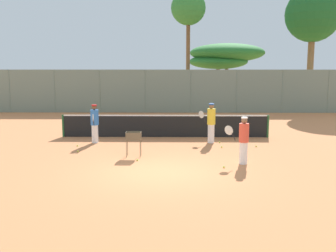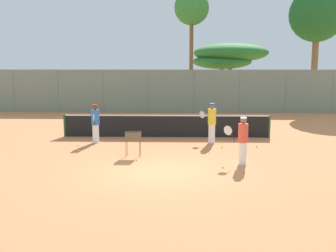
% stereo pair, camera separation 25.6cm
% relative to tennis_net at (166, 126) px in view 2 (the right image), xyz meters
% --- Properties ---
extents(ground_plane, '(80.00, 80.00, 0.00)m').
position_rel_tennis_net_xyz_m(ground_plane, '(0.00, -6.34, -0.56)').
color(ground_plane, '#D37F4C').
extents(tennis_net, '(9.89, 0.10, 1.07)m').
position_rel_tennis_net_xyz_m(tennis_net, '(0.00, 0.00, 0.00)').
color(tennis_net, '#26592D').
rests_on(tennis_net, ground_plane).
extents(back_fence, '(29.96, 0.08, 3.13)m').
position_rel_tennis_net_xyz_m(back_fence, '(0.00, 10.11, 1.01)').
color(back_fence, gray).
rests_on(back_fence, ground_plane).
extents(tree_0, '(4.23, 4.23, 9.43)m').
position_rel_tennis_net_xyz_m(tree_0, '(11.13, 12.76, 6.68)').
color(tree_0, brown).
rests_on(tree_0, ground_plane).
extents(tree_1, '(4.95, 4.95, 4.37)m').
position_rel_tennis_net_xyz_m(tree_1, '(4.19, 15.22, 3.17)').
color(tree_1, brown).
rests_on(tree_1, ground_plane).
extents(tree_2, '(2.61, 2.61, 9.01)m').
position_rel_tennis_net_xyz_m(tree_2, '(1.50, 11.89, 7.01)').
color(tree_2, brown).
rests_on(tree_2, ground_plane).
extents(tree_3, '(6.30, 6.30, 5.28)m').
position_rel_tennis_net_xyz_m(tree_3, '(4.93, 15.34, 3.92)').
color(tree_3, brown).
rests_on(tree_3, ground_plane).
extents(player_white_outfit, '(0.86, 0.41, 1.64)m').
position_rel_tennis_net_xyz_m(player_white_outfit, '(2.81, -5.21, 0.29)').
color(player_white_outfit, white).
rests_on(player_white_outfit, ground_plane).
extents(player_red_cap, '(0.35, 0.91, 1.70)m').
position_rel_tennis_net_xyz_m(player_red_cap, '(-3.07, -1.50, 0.32)').
color(player_red_cap, white).
rests_on(player_red_cap, ground_plane).
extents(player_yellow_shirt, '(0.76, 0.67, 1.75)m').
position_rel_tennis_net_xyz_m(player_yellow_shirt, '(2.05, -1.41, 0.35)').
color(player_yellow_shirt, white).
rests_on(player_yellow_shirt, ground_plane).
extents(ball_cart, '(0.56, 0.41, 0.94)m').
position_rel_tennis_net_xyz_m(ball_cart, '(-1.08, -4.15, 0.15)').
color(ball_cart, brown).
rests_on(ball_cart, ground_plane).
extents(tennis_ball_0, '(0.07, 0.07, 0.07)m').
position_rel_tennis_net_xyz_m(tennis_ball_0, '(-0.90, -4.82, -0.53)').
color(tennis_ball_0, '#D1E54C').
rests_on(tennis_ball_0, ground_plane).
extents(tennis_ball_1, '(0.07, 0.07, 0.07)m').
position_rel_tennis_net_xyz_m(tennis_ball_1, '(-3.38, -3.40, -0.53)').
color(tennis_ball_1, '#D1E54C').
rests_on(tennis_ball_1, ground_plane).
extents(tennis_ball_2, '(0.07, 0.07, 0.07)m').
position_rel_tennis_net_xyz_m(tennis_ball_2, '(2.08, -5.76, -0.53)').
color(tennis_ball_2, '#D1E54C').
rests_on(tennis_ball_2, ground_plane).
extents(tennis_ball_3, '(0.07, 0.07, 0.07)m').
position_rel_tennis_net_xyz_m(tennis_ball_3, '(2.41, -2.47, -0.53)').
color(tennis_ball_3, '#D1E54C').
rests_on(tennis_ball_3, ground_plane).
extents(tennis_ball_4, '(0.07, 0.07, 0.07)m').
position_rel_tennis_net_xyz_m(tennis_ball_4, '(3.87, -2.30, -0.53)').
color(tennis_ball_4, '#D1E54C').
rests_on(tennis_ball_4, ground_plane).
extents(tennis_ball_5, '(0.07, 0.07, 0.07)m').
position_rel_tennis_net_xyz_m(tennis_ball_5, '(2.44, -1.43, -0.53)').
color(tennis_ball_5, '#D1E54C').
rests_on(tennis_ball_5, ground_plane).
extents(tennis_ball_6, '(0.07, 0.07, 0.07)m').
position_rel_tennis_net_xyz_m(tennis_ball_6, '(3.33, -2.59, -0.53)').
color(tennis_ball_6, '#D1E54C').
rests_on(tennis_ball_6, ground_plane).
extents(tennis_ball_7, '(0.07, 0.07, 0.07)m').
position_rel_tennis_net_xyz_m(tennis_ball_7, '(-3.67, -2.27, -0.53)').
color(tennis_ball_7, '#D1E54C').
rests_on(tennis_ball_7, ground_plane).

